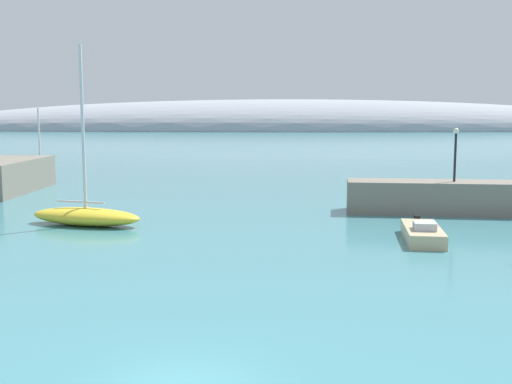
# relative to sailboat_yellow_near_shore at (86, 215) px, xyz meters

# --- Properties ---
(distant_ridge) EXTENTS (298.68, 55.16, 24.44)m
(distant_ridge) POSITION_rel_sailboat_yellow_near_shore_xyz_m (19.73, 211.89, -0.63)
(distant_ridge) COLOR #999EA8
(distant_ridge) RESTS_ON ground
(sailboat_yellow_near_shore) EXTENTS (7.48, 4.25, 10.66)m
(sailboat_yellow_near_shore) POSITION_rel_sailboat_yellow_near_shore_xyz_m (0.00, 0.00, 0.00)
(sailboat_yellow_near_shore) COLOR yellow
(sailboat_yellow_near_shore) RESTS_ON water
(sailboat_navy_mid_mooring) EXTENTS (3.43, 7.12, 7.20)m
(sailboat_navy_mid_mooring) POSITION_rel_sailboat_yellow_near_shore_xyz_m (-10.66, 21.94, -0.07)
(sailboat_navy_mid_mooring) COLOR navy
(sailboat_navy_mid_mooring) RESTS_ON water
(motorboat_sand_foreground) EXTENTS (2.47, 5.72, 1.13)m
(motorboat_sand_foreground) POSITION_rel_sailboat_yellow_near_shore_xyz_m (19.07, -4.21, -0.22)
(motorboat_sand_foreground) COLOR #C6B284
(motorboat_sand_foreground) RESTS_ON water
(harbor_lamp_post) EXTENTS (0.36, 0.36, 3.55)m
(harbor_lamp_post) POSITION_rel_sailboat_yellow_near_shore_xyz_m (23.34, 4.63, 3.77)
(harbor_lamp_post) COLOR black
(harbor_lamp_post) RESTS_ON breakwater_rocks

